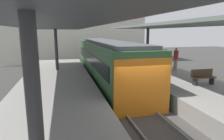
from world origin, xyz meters
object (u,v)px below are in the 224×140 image
platform_bench (203,76)px  passenger_mid_platform (176,59)px  passenger_near_bench (165,61)px  commuter_train (107,61)px

platform_bench → passenger_mid_platform: size_ratio=0.80×
passenger_near_bench → passenger_mid_platform: 1.64m
commuter_train → passenger_mid_platform: commuter_train is taller
passenger_mid_platform → commuter_train: bearing=163.5°
platform_bench → passenger_mid_platform: (0.89, 4.21, 0.45)m
platform_bench → passenger_near_bench: size_ratio=0.80×
platform_bench → passenger_mid_platform: passenger_mid_platform is taller
commuter_train → passenger_mid_platform: size_ratio=8.29×
passenger_near_bench → passenger_mid_platform: size_ratio=1.00×
commuter_train → passenger_near_bench: size_ratio=8.29×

